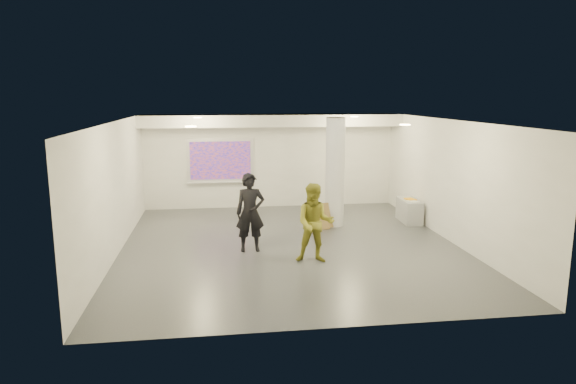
{
  "coord_description": "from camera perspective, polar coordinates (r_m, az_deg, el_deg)",
  "views": [
    {
      "loc": [
        -1.7,
        -11.82,
        3.6
      ],
      "look_at": [
        0.0,
        0.4,
        1.25
      ],
      "focal_mm": 32.0,
      "sensor_mm": 36.0,
      "label": 1
    }
  ],
  "objects": [
    {
      "name": "downlight_ne",
      "position": [
        14.86,
        7.39,
        8.3
      ],
      "size": [
        0.22,
        0.22,
        0.02
      ],
      "primitive_type": "cylinder",
      "color": "#FFDD8F",
      "rests_on": "ceiling"
    },
    {
      "name": "downlight_se",
      "position": [
        11.05,
        12.87,
        7.3
      ],
      "size": [
        0.22,
        0.22,
        0.02
      ],
      "primitive_type": "cylinder",
      "color": "#FFDD8F",
      "rests_on": "ceiling"
    },
    {
      "name": "woman",
      "position": [
        11.89,
        -4.22,
        -2.29
      ],
      "size": [
        0.68,
        0.46,
        1.83
      ],
      "primitive_type": "imported",
      "rotation": [
        0.0,
        0.0,
        0.03
      ],
      "color": "black",
      "rests_on": "floor"
    },
    {
      "name": "wall_back",
      "position": [
        16.54,
        -1.96,
        3.48
      ],
      "size": [
        8.0,
        0.01,
        3.0
      ],
      "primitive_type": "cube",
      "color": "silver",
      "rests_on": "floor"
    },
    {
      "name": "downlight_sw",
      "position": [
        10.35,
        -10.76,
        7.16
      ],
      "size": [
        0.22,
        0.22,
        0.02
      ],
      "primitive_type": "cylinder",
      "color": "#FFDD8F",
      "rests_on": "ceiling"
    },
    {
      "name": "soffit_band",
      "position": [
        15.88,
        -1.78,
        7.96
      ],
      "size": [
        8.0,
        1.1,
        0.36
      ],
      "primitive_type": "cube",
      "color": "silver",
      "rests_on": "ceiling"
    },
    {
      "name": "credenza",
      "position": [
        15.1,
        13.33,
        -2.03
      ],
      "size": [
        0.52,
        1.14,
        0.65
      ],
      "primitive_type": "cube",
      "rotation": [
        0.0,
        0.0,
        -0.05
      ],
      "color": "#949699",
      "rests_on": "floor"
    },
    {
      "name": "postit_pad",
      "position": [
        15.01,
        13.43,
        -0.78
      ],
      "size": [
        0.29,
        0.36,
        0.03
      ],
      "primitive_type": "cube",
      "rotation": [
        0.0,
        0.0,
        0.2
      ],
      "color": "#FFAB0B",
      "rests_on": "credenza"
    },
    {
      "name": "wall_front",
      "position": [
        7.8,
        4.98,
        -4.86
      ],
      "size": [
        8.0,
        0.01,
        3.0
      ],
      "primitive_type": "cube",
      "color": "silver",
      "rests_on": "floor"
    },
    {
      "name": "cardboard_back",
      "position": [
        14.07,
        3.86,
        -2.63
      ],
      "size": [
        0.65,
        0.29,
        0.68
      ],
      "primitive_type": "cube",
      "rotation": [
        -0.18,
        0.0,
        0.19
      ],
      "color": "olive",
      "rests_on": "floor"
    },
    {
      "name": "downlight_nw",
      "position": [
        14.34,
        -10.01,
        8.14
      ],
      "size": [
        0.22,
        0.22,
        0.02
      ],
      "primitive_type": "cylinder",
      "color": "#FFDD8F",
      "rests_on": "ceiling"
    },
    {
      "name": "wall_left",
      "position": [
        12.22,
        -18.64,
        0.32
      ],
      "size": [
        0.01,
        9.0,
        3.0
      ],
      "primitive_type": "cube",
      "color": "silver",
      "rests_on": "floor"
    },
    {
      "name": "wall_right",
      "position": [
        13.29,
        17.6,
        1.18
      ],
      "size": [
        0.01,
        9.0,
        3.0
      ],
      "primitive_type": "cube",
      "color": "silver",
      "rests_on": "floor"
    },
    {
      "name": "cardboard_front",
      "position": [
        13.91,
        3.76,
        -3.21
      ],
      "size": [
        0.45,
        0.2,
        0.48
      ],
      "primitive_type": "cube",
      "rotation": [
        -0.19,
        0.0,
        0.16
      ],
      "color": "olive",
      "rests_on": "floor"
    },
    {
      "name": "papers_stack",
      "position": [
        14.78,
        13.72,
        -1.0
      ],
      "size": [
        0.31,
        0.35,
        0.02
      ],
      "primitive_type": "cube",
      "rotation": [
        0.0,
        0.0,
        0.31
      ],
      "color": "silver",
      "rests_on": "credenza"
    },
    {
      "name": "man",
      "position": [
        11.1,
        3.02,
        -3.48
      ],
      "size": [
        0.95,
        0.8,
        1.73
      ],
      "primitive_type": "imported",
      "rotation": [
        0.0,
        0.0,
        -0.18
      ],
      "color": "olive",
      "rests_on": "floor"
    },
    {
      "name": "projection_screen",
      "position": [
        16.41,
        -7.52,
        3.43
      ],
      "size": [
        2.1,
        0.13,
        1.42
      ],
      "color": "silver",
      "rests_on": "wall_back"
    },
    {
      "name": "column",
      "position": [
        14.15,
        5.25,
        2.2
      ],
      "size": [
        0.52,
        0.52,
        3.0
      ],
      "primitive_type": "cylinder",
      "color": "silver",
      "rests_on": "floor"
    },
    {
      "name": "ceiling",
      "position": [
        11.96,
        0.27,
        7.91
      ],
      "size": [
        8.0,
        9.0,
        0.01
      ],
      "primitive_type": "cube",
      "color": "white",
      "rests_on": "floor"
    },
    {
      "name": "floor",
      "position": [
        12.47,
        0.25,
        -5.99
      ],
      "size": [
        8.0,
        9.0,
        0.01
      ],
      "primitive_type": "cube",
      "color": "#3A3D42",
      "rests_on": "ground"
    }
  ]
}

